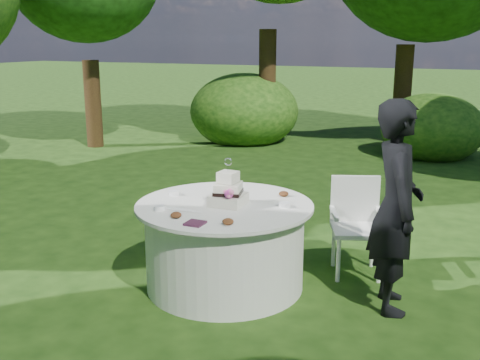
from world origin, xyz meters
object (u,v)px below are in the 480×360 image
Objects in this scene: table at (225,245)px; cake at (228,192)px; chair at (356,219)px; guest at (396,207)px; napkins at (195,223)px.

cake is (0.05, -0.02, 0.50)m from table.
table is 1.29m from chair.
guest is 1.11× the size of table.
chair is at bearing 39.84° from table.
napkins is 0.72m from table.
guest reaches higher than napkins.
table is (-1.43, -0.20, -0.48)m from guest.
guest is at bearing -54.01° from chair.
guest is (1.39, 0.80, 0.09)m from napkins.
napkins is 0.59m from cake.
chair reaches higher than table.
table is 1.72× the size of chair.
chair is at bearing 17.29° from guest.
napkins is 0.09× the size of table.
chair is (0.93, 0.84, -0.36)m from cake.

